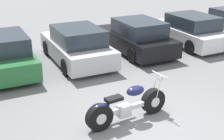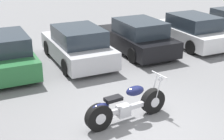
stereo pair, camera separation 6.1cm
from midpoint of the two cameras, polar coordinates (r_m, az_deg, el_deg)
The scene contains 6 objects.
ground_plane at distance 8.19m, azimuth 6.30°, elevation -9.70°, with size 60.00×60.00×0.00m, color slate.
motorcycle at distance 8.06m, azimuth 2.48°, elevation -6.62°, with size 2.38×0.64×1.10m.
parked_car_green at distance 11.92m, azimuth -19.42°, elevation 2.80°, with size 1.93×4.11×1.42m.
parked_car_silver at distance 12.30m, azimuth -6.56°, elevation 4.45°, with size 1.93×4.11×1.42m.
parked_car_black at distance 13.50m, azimuth 4.40°, elevation 6.05°, with size 1.93×4.11×1.42m.
parked_car_white at distance 14.95m, azimuth 13.86°, elevation 7.00°, with size 1.93×4.11×1.42m.
Camera 1 is at (-3.87, -5.87, 4.20)m, focal length 50.00 mm.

